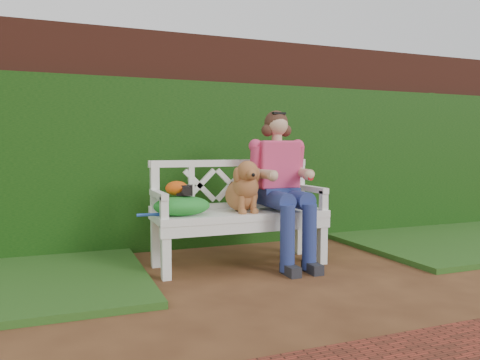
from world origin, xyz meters
name	(u,v)px	position (x,y,z in m)	size (l,w,h in m)	color
ground	(311,286)	(0.00, 0.00, 0.00)	(60.00, 60.00, 0.00)	#432615
brick_wall	(225,141)	(0.00, 1.90, 1.10)	(10.00, 0.30, 2.20)	#5A281C
ivy_hedge	(232,164)	(0.00, 1.68, 0.85)	(10.00, 0.18, 1.70)	#214B10
grass_right	(460,238)	(2.40, 0.90, 0.03)	(2.60, 2.00, 0.05)	#133D0E
garden_bench	(240,238)	(-0.27, 0.77, 0.24)	(1.58, 0.60, 0.48)	white
seated_woman	(279,189)	(0.10, 0.75, 0.66)	(0.56, 0.74, 1.31)	#DF476B
dog	(243,186)	(-0.26, 0.72, 0.70)	(0.30, 0.40, 0.45)	#A76B43
tennis_racket	(180,213)	(-0.81, 0.74, 0.49)	(0.54, 0.23, 0.03)	silver
green_bag	(182,205)	(-0.80, 0.72, 0.56)	(0.47, 0.36, 0.16)	green
camera_item	(185,190)	(-0.77, 0.73, 0.68)	(0.13, 0.10, 0.09)	black
baseball_glove	(177,188)	(-0.83, 0.75, 0.70)	(0.19, 0.14, 0.12)	#C6490D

